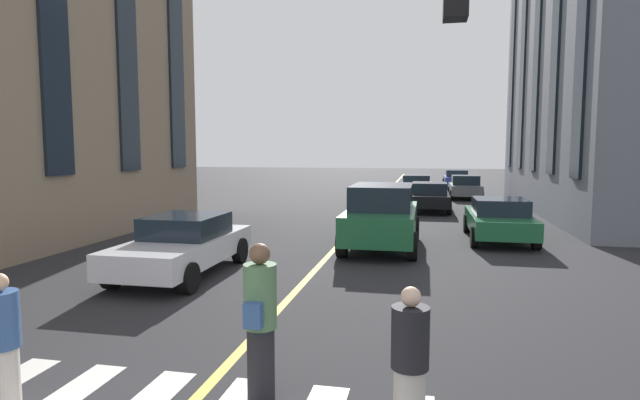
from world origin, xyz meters
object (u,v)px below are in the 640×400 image
(car_white_trailing, at_px, (183,244))
(car_green_parked_b, at_px, (499,219))
(car_white_oncoming, at_px, (417,186))
(car_black_near, at_px, (429,196))
(car_grey_mid, at_px, (465,187))
(car_blue_parked_a, at_px, (456,179))
(car_green_far, at_px, (382,215))
(pedestrian_near, at_px, (2,344))
(pedestrian_companion, at_px, (260,322))
(pedestrian_far, at_px, (410,364))

(car_white_trailing, bearing_deg, car_green_parked_b, -51.79)
(car_white_oncoming, bearing_deg, car_green_parked_b, -169.22)
(car_black_near, bearing_deg, car_grey_mid, -17.47)
(car_black_near, distance_m, car_blue_parked_a, 16.18)
(car_grey_mid, bearing_deg, car_green_parked_b, 180.00)
(car_blue_parked_a, xyz_separation_m, car_green_far, (-25.78, 3.57, 0.27))
(car_green_parked_b, xyz_separation_m, car_black_near, (7.74, 2.14, 0.00))
(car_green_far, bearing_deg, car_black_near, -8.35)
(pedestrian_near, bearing_deg, pedestrian_companion, -73.08)
(car_white_trailing, distance_m, car_blue_parked_a, 30.96)
(car_grey_mid, bearing_deg, pedestrian_near, 165.76)
(car_white_oncoming, relative_size, car_green_far, 0.94)
(pedestrian_companion, bearing_deg, car_white_trailing, 34.12)
(car_white_trailing, distance_m, car_black_near, 15.03)
(car_green_parked_b, bearing_deg, pedestrian_near, 151.15)
(car_blue_parked_a, relative_size, pedestrian_near, 2.81)
(car_white_oncoming, distance_m, car_green_parked_b, 15.33)
(pedestrian_companion, bearing_deg, car_green_parked_b, -19.67)
(car_green_far, distance_m, car_grey_mid, 16.93)
(pedestrian_near, bearing_deg, car_green_far, -17.45)
(car_blue_parked_a, relative_size, car_grey_mid, 1.13)
(car_green_parked_b, xyz_separation_m, car_blue_parked_a, (23.78, 0.00, 0.00))
(car_green_far, height_order, pedestrian_near, car_green_far)
(car_blue_parked_a, distance_m, car_grey_mid, 9.24)
(car_white_trailing, bearing_deg, pedestrian_near, -171.02)
(car_black_near, height_order, car_blue_parked_a, same)
(car_green_parked_b, relative_size, car_green_far, 0.94)
(car_white_trailing, height_order, car_green_far, car_green_far)
(car_green_parked_b, distance_m, pedestrian_far, 12.29)
(car_white_oncoming, relative_size, pedestrian_far, 2.83)
(car_green_parked_b, bearing_deg, pedestrian_companion, 160.33)
(car_white_trailing, distance_m, car_green_parked_b, 9.97)
(car_white_trailing, bearing_deg, car_green_far, -45.69)
(car_grey_mid, distance_m, pedestrian_companion, 26.47)
(car_green_parked_b, bearing_deg, car_white_trailing, 128.21)
(car_green_parked_b, distance_m, car_blue_parked_a, 23.78)
(pedestrian_companion, xyz_separation_m, pedestrian_far, (-0.44, -1.70, -0.16))
(car_black_near, height_order, pedestrian_near, pedestrian_near)
(car_white_oncoming, xyz_separation_m, car_grey_mid, (-0.52, -2.87, -0.00))
(car_black_near, bearing_deg, car_white_oncoming, 5.67)
(car_white_oncoming, height_order, car_blue_parked_a, same)
(car_white_trailing, bearing_deg, pedestrian_companion, -145.88)
(car_white_trailing, relative_size, car_green_parked_b, 1.00)
(car_green_parked_b, xyz_separation_m, car_grey_mid, (14.54, 0.00, -0.00))
(pedestrian_far, bearing_deg, pedestrian_near, 94.99)
(car_blue_parked_a, bearing_deg, car_green_far, 172.12)
(car_grey_mid, relative_size, pedestrian_near, 2.49)
(car_blue_parked_a, height_order, car_grey_mid, car_grey_mid)
(car_green_parked_b, distance_m, car_green_far, 4.10)
(car_white_oncoming, xyz_separation_m, pedestrian_companion, (-26.66, 1.28, 0.23))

